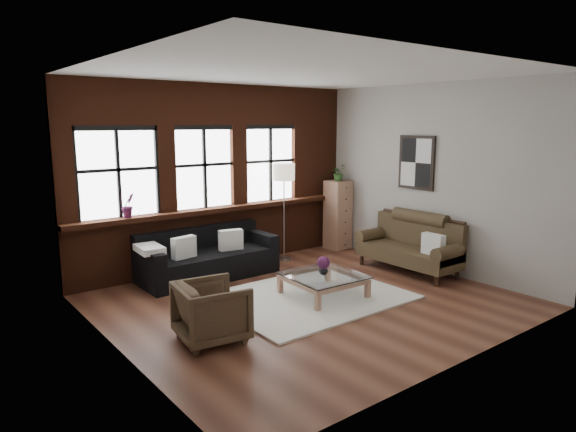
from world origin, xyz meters
TOP-DOWN VIEW (x-y plane):
  - floor at (0.00, 0.00)m, footprint 5.50×5.50m
  - ceiling at (0.00, 0.00)m, footprint 5.50×5.50m
  - wall_back at (0.00, 2.50)m, footprint 5.50×0.00m
  - wall_front at (0.00, -2.50)m, footprint 5.50×0.00m
  - wall_left at (-2.75, 0.00)m, footprint 0.00×5.00m
  - wall_right at (2.75, 0.00)m, footprint 0.00×5.00m
  - brick_backwall at (0.00, 2.44)m, footprint 5.50×0.12m
  - sill_ledge at (0.00, 2.35)m, footprint 5.50×0.30m
  - window_left at (-1.80, 2.45)m, footprint 1.38×0.10m
  - window_mid at (-0.30, 2.45)m, footprint 1.38×0.10m
  - window_right at (1.10, 2.45)m, footprint 1.38×0.10m
  - wall_poster at (2.72, 0.30)m, footprint 0.05×0.74m
  - shag_rug at (0.09, 0.09)m, footprint 2.69×2.11m
  - dark_sofa at (-0.56, 1.90)m, footprint 2.27×0.92m
  - pillow_a at (-1.05, 1.80)m, footprint 0.42×0.21m
  - pillow_b at (-0.19, 1.80)m, footprint 0.42×0.22m
  - vintage_settee at (2.30, 0.07)m, footprint 0.83×1.86m
  - pillow_settee at (2.22, -0.50)m, footprint 0.15×0.38m
  - armchair at (-1.78, -0.35)m, footprint 0.88×0.87m
  - coffee_table at (0.29, 0.00)m, footprint 1.09×1.09m
  - vase at (0.29, 0.00)m, footprint 0.18×0.18m
  - flowers at (0.29, 0.00)m, footprint 0.19×0.19m
  - drawer_chest at (2.50, 2.04)m, footprint 0.43×0.43m
  - potted_plant_top at (2.50, 2.04)m, footprint 0.32×0.28m
  - floor_lamp at (1.11, 2.01)m, footprint 0.40×0.40m
  - sill_plant at (-1.71, 2.32)m, footprint 0.26×0.23m

SIDE VIEW (x-z plane):
  - floor at x=0.00m, z-range 0.00..0.00m
  - shag_rug at x=0.09m, z-range 0.00..0.03m
  - coffee_table at x=0.29m, z-range -0.01..0.34m
  - armchair at x=-1.78m, z-range 0.00..0.71m
  - dark_sofa at x=-0.56m, z-range 0.00..0.82m
  - vase at x=0.29m, z-range 0.34..0.48m
  - vintage_settee at x=2.30m, z-range 0.00..0.99m
  - flowers at x=0.29m, z-range 0.43..0.62m
  - pillow_a at x=-1.05m, z-range 0.43..0.77m
  - pillow_b at x=-0.19m, z-range 0.43..0.77m
  - pillow_settee at x=2.22m, z-range 0.43..0.77m
  - drawer_chest at x=2.50m, z-range 0.00..1.39m
  - floor_lamp at x=1.11m, z-range 0.00..1.95m
  - sill_ledge at x=0.00m, z-range 1.00..1.08m
  - sill_plant at x=-1.71m, z-range 1.08..1.47m
  - potted_plant_top at x=2.50m, z-range 1.39..1.72m
  - wall_back at x=0.00m, z-range -1.15..4.35m
  - wall_front at x=0.00m, z-range -1.15..4.35m
  - wall_left at x=-2.75m, z-range -0.90..4.10m
  - wall_right at x=2.75m, z-range -0.90..4.10m
  - brick_backwall at x=0.00m, z-range 0.00..3.20m
  - window_left at x=-1.80m, z-range 1.00..2.50m
  - window_mid at x=-0.30m, z-range 1.00..2.50m
  - window_right at x=1.10m, z-range 1.00..2.50m
  - wall_poster at x=2.72m, z-range 1.38..2.32m
  - ceiling at x=0.00m, z-range 3.20..3.20m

